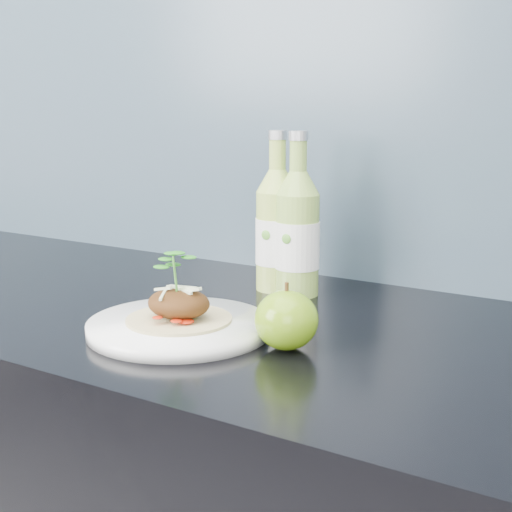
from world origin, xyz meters
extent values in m
cube|color=#6889A4|center=(0.00, 1.99, 1.25)|extent=(4.00, 0.02, 0.70)
cylinder|color=white|center=(-0.04, 1.59, 0.91)|extent=(0.30, 0.30, 0.02)
cylinder|color=tan|center=(-0.04, 1.59, 0.92)|extent=(0.14, 0.14, 0.00)
ellipsoid|color=#512C0F|center=(-0.04, 1.59, 0.94)|extent=(0.08, 0.07, 0.04)
ellipsoid|color=#5E8E0F|center=(0.11, 1.61, 0.94)|extent=(0.08, 0.08, 0.07)
cylinder|color=#472D14|center=(0.11, 1.61, 0.98)|extent=(0.01, 0.00, 0.01)
cylinder|color=#A9C552|center=(-0.05, 1.85, 0.98)|extent=(0.08, 0.08, 0.16)
cone|color=#A9C552|center=(-0.05, 1.85, 1.07)|extent=(0.07, 0.07, 0.04)
cylinder|color=#A9C552|center=(-0.05, 1.85, 1.12)|extent=(0.03, 0.03, 0.05)
cylinder|color=silver|center=(-0.05, 1.85, 1.15)|extent=(0.03, 0.03, 0.01)
cylinder|color=white|center=(-0.05, 1.85, 0.98)|extent=(0.09, 0.09, 0.07)
ellipsoid|color=#59A533|center=(-0.05, 1.82, 0.99)|extent=(0.02, 0.00, 0.02)
cylinder|color=#90B74C|center=(0.00, 1.84, 0.98)|extent=(0.08, 0.08, 0.16)
cone|color=#90B74C|center=(0.00, 1.84, 1.07)|extent=(0.07, 0.07, 0.04)
cylinder|color=#90B74C|center=(0.00, 1.84, 1.12)|extent=(0.03, 0.03, 0.05)
cylinder|color=silver|center=(0.00, 1.84, 1.15)|extent=(0.03, 0.03, 0.01)
cylinder|color=white|center=(0.00, 1.84, 0.98)|extent=(0.08, 0.08, 0.07)
ellipsoid|color=#59A533|center=(0.00, 1.81, 0.99)|extent=(0.02, 0.00, 0.02)
camera|label=1|loc=(0.52, 0.89, 1.19)|focal=50.00mm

